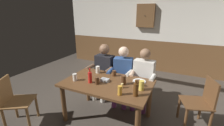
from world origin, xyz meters
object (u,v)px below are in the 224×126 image
Objects in this scene: bottle_0 at (90,77)px; pint_glass_3 at (142,85)px; person_0 at (103,69)px; chair_empty_near_left at (14,100)px; wall_dart_cabinet at (146,16)px; chair_empty_near_right at (201,102)px; pint_glass_7 at (98,70)px; person_2 at (143,76)px; table_candle at (122,86)px; dining_table at (107,88)px; plate_0 at (139,81)px; condiment_caddy at (105,80)px; pint_glass_6 at (75,77)px; pint_glass_1 at (124,80)px; person_1 at (122,73)px; pint_glass_0 at (114,73)px; pint_glass_5 at (97,81)px; pint_glass_4 at (138,83)px; bottle_1 at (136,89)px; pint_glass_2 at (120,90)px.

bottle_0 is 1.70× the size of pint_glass_3.
person_0 reaches higher than chair_empty_near_left.
person_0 is 2.43m from wall_dart_cabinet.
pint_glass_7 is (-1.87, -0.20, 0.34)m from chair_empty_near_right.
person_2 is at bearing 102.36° from pint_glass_3.
pint_glass_3 reaches higher than pint_glass_7.
wall_dart_cabinet is at bearing 97.99° from table_candle.
dining_table is 2.16× the size of wall_dart_cabinet.
pint_glass_7 is (-0.86, 0.04, 0.06)m from plate_0.
pint_glass_3 reaches higher than dining_table.
bottle_0 is at bearing 91.54° from chair_empty_near_right.
pint_glass_6 reaches higher than condiment_caddy.
plate_0 is at bearing -76.99° from wall_dart_cabinet.
condiment_caddy is at bearing -173.80° from pint_glass_1.
pint_glass_3 is at bearing -18.24° from pint_glass_7.
table_candle is (0.30, -0.78, 0.11)m from person_1.
table_candle is 0.30× the size of bottle_0.
pint_glass_3 is at bearing 146.72° from person_0.
chair_empty_near_left is 1.54m from pint_glass_7.
plate_0 is at bearing -5.13° from pint_glass_0.
wall_dart_cabinet is at bearing 89.59° from pint_glass_5.
pint_glass_6 is (-0.29, -0.04, -0.04)m from bottle_0.
pint_glass_1 is at bearing 167.88° from pint_glass_3.
pint_glass_4 reaches higher than dining_table.
pint_glass_6 reaches higher than plate_0.
dining_table is 0.35m from pint_glass_0.
pint_glass_3 is at bearing 7.90° from bottle_0.
pint_glass_1 is 0.44m from pint_glass_5.
chair_empty_near_right is at bearing 23.76° from pint_glass_4.
bottle_1 reaches higher than chair_empty_near_left.
pint_glass_1 is (-0.03, 0.14, 0.04)m from table_candle.
dining_table is at bearing 79.10° from person_1.
pint_glass_7 reaches higher than chair_empty_near_left.
wall_dart_cabinet is (-0.63, 2.76, 0.98)m from pint_glass_4.
chair_empty_near_right is 1.36m from table_candle.
person_1 reaches higher than table_candle.
chair_empty_near_right is 6.19× the size of pint_glass_2.
person_2 reaches higher than pint_glass_0.
pint_glass_7 reaches higher than chair_empty_near_right.
pint_glass_2 is 1.31× the size of pint_glass_4.
dining_table is 6.78× the size of plate_0.
plate_0 is at bearing 85.15° from chair_empty_near_right.
chair_empty_near_left is 1.85m from table_candle.
chair_empty_near_left is 3.32× the size of bottle_0.
pint_glass_4 is (0.98, -0.62, 0.11)m from person_0.
pint_glass_5 is (1.24, 0.68, 0.33)m from chair_empty_near_left.
pint_glass_6 is at bearing 47.46° from person_1.
wall_dart_cabinet is (-0.05, 2.82, 1.01)m from condiment_caddy.
pint_glass_7 is at bearing 27.64° from person_2.
bottle_1 reaches higher than pint_glass_2.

